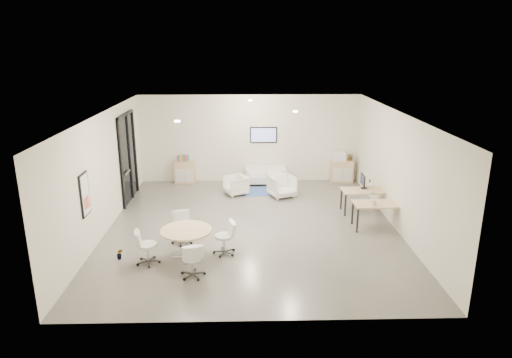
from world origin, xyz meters
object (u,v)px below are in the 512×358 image
object	(u,v)px
armchair_right	(282,185)
desk_front	(379,206)
sideboard_left	(185,172)
sideboard_right	(342,171)
desk_rear	(365,192)
loveseat	(266,176)
round_table	(186,233)
armchair_left	(236,184)

from	to	relation	value
armchair_right	desk_front	size ratio (longest dim) A/B	0.56
armchair_right	sideboard_left	bearing A→B (deg)	132.12
sideboard_right	desk_front	xyz separation A→B (m)	(0.12, -4.41, 0.25)
sideboard_left	desk_rear	distance (m)	6.65
desk_rear	desk_front	bearing A→B (deg)	-87.84
loveseat	desk_rear	distance (m)	4.19
desk_front	round_table	bearing A→B (deg)	-162.70
desk_rear	round_table	world-z (taller)	round_table
round_table	desk_front	bearing A→B (deg)	18.78
sideboard_left	desk_front	world-z (taller)	sideboard_left
armchair_right	round_table	size ratio (longest dim) A/B	0.65
armchair_right	round_table	bearing A→B (deg)	-142.79
sideboard_left	armchair_right	xyz separation A→B (m)	(3.45, -1.65, -0.01)
desk_front	round_table	xyz separation A→B (m)	(-5.11, -1.74, 0.00)
sideboard_right	desk_rear	world-z (taller)	sideboard_right
desk_rear	armchair_right	bearing A→B (deg)	145.37
sideboard_right	armchair_right	world-z (taller)	sideboard_right
loveseat	sideboard_left	bearing A→B (deg)	175.38
sideboard_left	loveseat	size ratio (longest dim) A/B	0.55
armchair_right	desk_front	world-z (taller)	armchair_right
armchair_left	desk_rear	bearing A→B (deg)	39.33
sideboard_right	loveseat	bearing A→B (deg)	-177.04
armchair_right	desk_rear	size ratio (longest dim) A/B	0.57
armchair_left	desk_front	world-z (taller)	desk_front
desk_front	sideboard_right	bearing A→B (deg)	90.05
sideboard_left	round_table	distance (m)	6.21
armchair_right	desk_rear	xyz separation A→B (m)	(2.38, -1.54, 0.25)
armchair_right	sideboard_right	bearing A→B (deg)	12.83
sideboard_left	round_table	xyz separation A→B (m)	(0.80, -6.15, 0.25)
sideboard_left	desk_rear	xyz separation A→B (m)	(5.83, -3.19, 0.24)
desk_front	round_table	size ratio (longest dim) A/B	1.16
desk_rear	round_table	distance (m)	5.84
sideboard_left	loveseat	bearing A→B (deg)	-2.98
desk_rear	round_table	bearing A→B (deg)	-151.21
sideboard_left	armchair_right	distance (m)	3.83
sideboard_left	desk_rear	bearing A→B (deg)	-28.71
sideboard_right	armchair_left	distance (m)	4.13
desk_rear	sideboard_right	bearing A→B (deg)	88.95
sideboard_left	desk_front	distance (m)	7.38
desk_rear	desk_front	size ratio (longest dim) A/B	0.99
sideboard_left	desk_front	size ratio (longest dim) A/B	0.58
sideboard_left	loveseat	distance (m)	2.97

